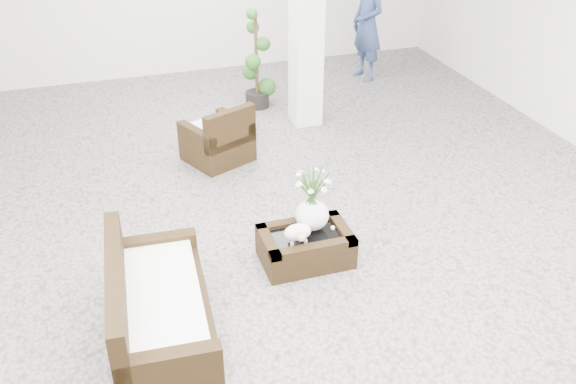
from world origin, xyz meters
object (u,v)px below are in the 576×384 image
object	(u,v)px
topiary	(256,60)
coffee_table	(305,248)
loveseat	(161,302)
armchair	(217,132)

from	to	relation	value
topiary	coffee_table	bearing A→B (deg)	-98.54
coffee_table	loveseat	xyz separation A→B (m)	(-1.54, -0.74, 0.28)
coffee_table	topiary	distance (m)	4.13
coffee_table	topiary	xyz separation A→B (m)	(0.61, 4.04, 0.60)
coffee_table	topiary	world-z (taller)	topiary
armchair	loveseat	xyz separation A→B (m)	(-1.17, -3.21, 0.04)
armchair	topiary	size ratio (longest dim) A/B	0.52
coffee_table	armchair	bearing A→B (deg)	98.55
loveseat	coffee_table	bearing A→B (deg)	-60.85
coffee_table	loveseat	world-z (taller)	loveseat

